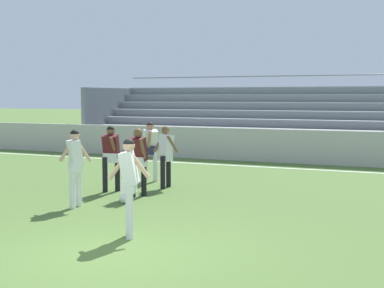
# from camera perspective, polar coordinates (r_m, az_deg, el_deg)

# --- Properties ---
(ground_plane) EXTENTS (160.00, 160.00, 0.00)m
(ground_plane) POSITION_cam_1_polar(r_m,az_deg,el_deg) (8.70, -8.48, -11.30)
(ground_plane) COLOR #4C6B30
(field_line_sideline) EXTENTS (44.00, 0.12, 0.01)m
(field_line_sideline) POSITION_cam_1_polar(r_m,az_deg,el_deg) (18.91, 9.83, -2.49)
(field_line_sideline) COLOR white
(field_line_sideline) RESTS_ON ground
(sideline_wall) EXTENTS (48.00, 0.16, 1.22)m
(sideline_wall) POSITION_cam_1_polar(r_m,az_deg,el_deg) (20.29, 10.87, -0.27)
(sideline_wall) COLOR #BCB7AD
(sideline_wall) RESTS_ON ground
(bleacher_stand) EXTENTS (25.00, 4.80, 3.41)m
(bleacher_stand) POSITION_cam_1_polar(r_m,az_deg,el_deg) (23.27, 18.44, 2.41)
(bleacher_stand) COLOR #B2B2B7
(bleacher_stand) RESTS_ON ground
(player_white_on_ball) EXTENTS (0.67, 0.47, 1.70)m
(player_white_on_ball) POSITION_cam_1_polar(r_m,az_deg,el_deg) (12.29, -11.97, -1.74)
(player_white_on_ball) COLOR white
(player_white_on_ball) RESTS_ON ground
(player_dark_dropping_back) EXTENTS (0.44, 0.45, 1.66)m
(player_dark_dropping_back) POSITION_cam_1_polar(r_m,az_deg,el_deg) (13.37, -5.58, -1.27)
(player_dark_dropping_back) COLOR black
(player_dark_dropping_back) RESTS_ON ground
(player_white_wide_right) EXTENTS (0.54, 0.62, 1.70)m
(player_white_wide_right) POSITION_cam_1_polar(r_m,az_deg,el_deg) (15.75, -4.33, -0.20)
(player_white_wide_right) COLOR white
(player_white_wide_right) RESTS_ON ground
(player_white_challenging) EXTENTS (0.65, 0.46, 1.65)m
(player_white_challenging) POSITION_cam_1_polar(r_m,az_deg,el_deg) (14.60, -2.75, -0.75)
(player_white_challenging) COLOR black
(player_white_challenging) RESTS_ON ground
(player_white_deep_cover) EXTENTS (0.62, 0.49, 1.71)m
(player_white_deep_cover) POSITION_cam_1_polar(r_m,az_deg,el_deg) (9.52, -6.51, -3.56)
(player_white_deep_cover) COLOR white
(player_white_deep_cover) RESTS_ON ground
(player_dark_overlapping) EXTENTS (0.46, 0.67, 1.68)m
(player_dark_overlapping) POSITION_cam_1_polar(r_m,az_deg,el_deg) (14.14, -8.36, -0.89)
(player_dark_overlapping) COLOR black
(player_dark_overlapping) RESTS_ON ground
(soccer_ball) EXTENTS (0.22, 0.22, 0.22)m
(soccer_ball) POSITION_cam_1_polar(r_m,az_deg,el_deg) (12.68, -7.01, -5.61)
(soccer_ball) COLOR white
(soccer_ball) RESTS_ON ground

